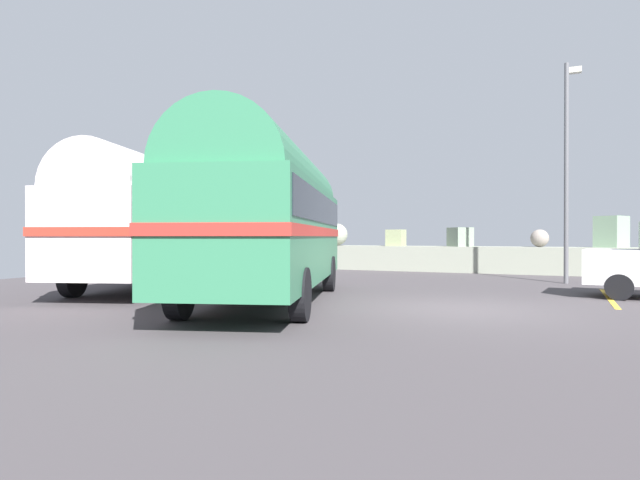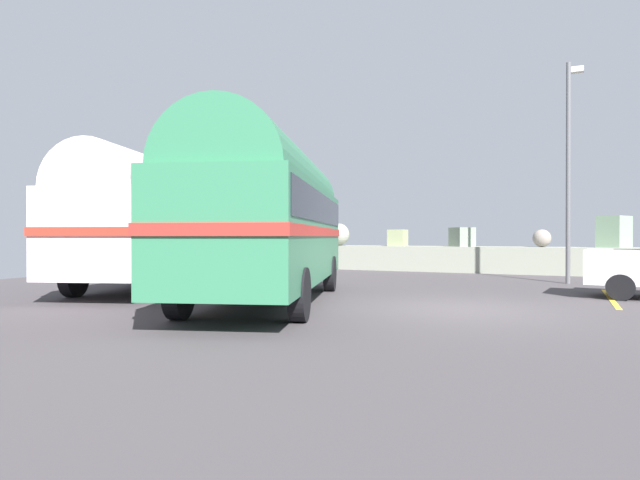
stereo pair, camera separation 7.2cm
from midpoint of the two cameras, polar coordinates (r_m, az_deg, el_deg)
The scene contains 5 objects.
ground at distance 11.17m, azimuth 14.89°, elevation -7.40°, with size 32.00×26.00×0.02m.
breakwater at distance 22.79m, azimuth 20.57°, elevation -1.74°, with size 31.36×2.16×2.38m.
vintage_coach at distance 11.88m, azimuth -5.70°, elevation 2.94°, with size 4.97×8.90×3.70m.
second_coach at distance 16.02m, azimuth -17.35°, elevation 2.26°, with size 5.01×8.90×3.70m.
lamp_post at distance 18.58m, azimuth 25.41°, elevation 7.84°, with size 0.52×0.75×7.06m.
Camera 1 is at (1.85, -10.92, 1.52)m, focal length 29.16 mm.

